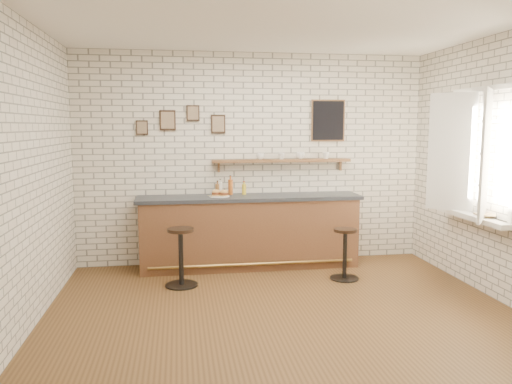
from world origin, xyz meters
TOP-DOWN VIEW (x-y plane):
  - ground at (0.00, 0.00)m, footprint 5.00×5.00m
  - bar_counter at (-0.10, 1.70)m, footprint 3.10×0.65m
  - sandwich_plate at (-0.52, 1.69)m, footprint 0.28×0.28m
  - ciabatta_sandwich at (-0.51, 1.69)m, footprint 0.25×0.17m
  - potato_chips at (-0.54, 1.68)m, footprint 0.26×0.18m
  - bitters_bottle_brown at (-0.53, 1.85)m, footprint 0.06×0.06m
  - bitters_bottle_white at (-0.49, 1.85)m, footprint 0.06×0.06m
  - bitters_bottle_amber at (-0.35, 1.85)m, footprint 0.07×0.07m
  - condiment_bottle_yellow at (-0.15, 1.85)m, footprint 0.06×0.06m
  - bar_stool_left at (-1.06, 0.97)m, footprint 0.40×0.40m
  - bar_stool_right at (1.04, 0.93)m, footprint 0.37×0.37m
  - wall_shelf at (0.40, 1.90)m, footprint 2.00×0.18m
  - shelf_cup_a at (0.09, 1.90)m, footprint 0.15×0.15m
  - shelf_cup_b at (0.40, 1.90)m, footprint 0.12×0.12m
  - shelf_cup_c at (0.68, 1.90)m, footprint 0.15×0.15m
  - shelf_cup_d at (1.05, 1.90)m, footprint 0.12×0.12m
  - back_wall_decor at (0.23, 1.98)m, footprint 2.96×0.02m
  - window_sill at (2.40, 0.30)m, footprint 0.20×1.35m
  - casement_window at (2.36, 0.30)m, footprint 0.40×1.30m
  - book_lower at (2.38, 0.15)m, footprint 0.19×0.25m
  - book_upper at (2.38, 0.11)m, footprint 0.26×0.27m

SIDE VIEW (x-z plane):
  - ground at x=0.00m, z-range 0.00..0.00m
  - bar_stool_right at x=1.04m, z-range 0.02..0.69m
  - bar_stool_left at x=-1.06m, z-range 0.03..0.75m
  - bar_counter at x=-0.10m, z-range 0.00..1.01m
  - window_sill at x=2.40m, z-range 0.87..0.93m
  - book_lower at x=2.38m, z-range 0.93..0.95m
  - book_upper at x=2.38m, z-range 0.95..0.97m
  - sandwich_plate at x=-0.52m, z-range 1.01..1.02m
  - potato_chips at x=-0.54m, z-range 1.02..1.03m
  - ciabatta_sandwich at x=-0.51m, z-range 1.02..1.10m
  - condiment_bottle_yellow at x=-0.15m, z-range 0.99..1.18m
  - bitters_bottle_brown at x=-0.53m, z-range 0.99..1.19m
  - bitters_bottle_white at x=-0.49m, z-range 0.99..1.22m
  - bitters_bottle_amber at x=-0.35m, z-range 0.98..1.26m
  - wall_shelf at x=0.40m, z-range 1.39..1.57m
  - shelf_cup_a at x=0.09m, z-range 1.50..1.59m
  - shelf_cup_b at x=0.40m, z-range 1.50..1.59m
  - shelf_cup_d at x=1.05m, z-range 1.50..1.60m
  - shelf_cup_c at x=0.68m, z-range 1.50..1.60m
  - casement_window at x=2.36m, z-range 0.87..2.43m
  - back_wall_decor at x=0.23m, z-range 1.77..2.33m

